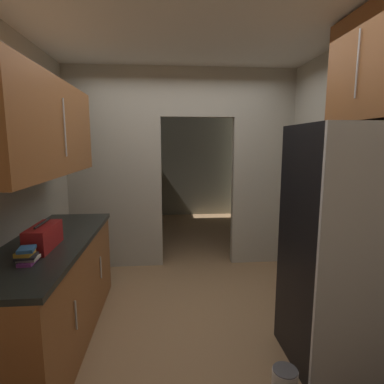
% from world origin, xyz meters
% --- Properties ---
extents(ground, '(20.00, 20.00, 0.00)m').
position_xyz_m(ground, '(0.00, 0.00, 0.00)').
color(ground, '#93704C').
extents(kitchen_overhead_slab, '(3.41, 6.96, 0.06)m').
position_xyz_m(kitchen_overhead_slab, '(0.00, 0.44, 2.68)').
color(kitchen_overhead_slab, silver).
extents(kitchen_partition, '(3.01, 0.12, 2.65)m').
position_xyz_m(kitchen_partition, '(-0.07, 1.48, 1.43)').
color(kitchen_partition, '#ADA899').
rests_on(kitchen_partition, ground).
extents(adjoining_room_shell, '(3.01, 3.10, 2.65)m').
position_xyz_m(adjoining_room_shell, '(0.00, 3.51, 1.32)').
color(adjoining_room_shell, gray).
rests_on(adjoining_room_shell, ground).
extents(refrigerator, '(0.79, 0.71, 1.81)m').
position_xyz_m(refrigerator, '(1.11, -0.59, 0.91)').
color(refrigerator, black).
rests_on(refrigerator, ground).
extents(lower_cabinet_run, '(0.64, 1.95, 0.88)m').
position_xyz_m(lower_cabinet_run, '(-1.19, -0.15, 0.44)').
color(lower_cabinet_run, brown).
rests_on(lower_cabinet_run, ground).
extents(upper_cabinet_counterside, '(0.36, 1.76, 0.74)m').
position_xyz_m(upper_cabinet_counterside, '(-1.19, -0.15, 1.80)').
color(upper_cabinet_counterside, brown).
extents(upper_cabinet_fridgeside, '(0.36, 0.87, 0.79)m').
position_xyz_m(upper_cabinet_fridgeside, '(1.32, -0.49, 2.23)').
color(upper_cabinet_fridgeside, brown).
extents(boombox, '(0.17, 0.41, 0.21)m').
position_xyz_m(boombox, '(-1.16, -0.33, 0.97)').
color(boombox, maroon).
rests_on(boombox, lower_cabinet_run).
extents(book_stack, '(0.14, 0.15, 0.11)m').
position_xyz_m(book_stack, '(-1.15, -0.63, 0.94)').
color(book_stack, '#8C3893').
rests_on(book_stack, lower_cabinet_run).
extents(paint_can, '(0.17, 0.17, 0.19)m').
position_xyz_m(paint_can, '(0.55, -0.90, 0.10)').
color(paint_can, silver).
rests_on(paint_can, ground).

